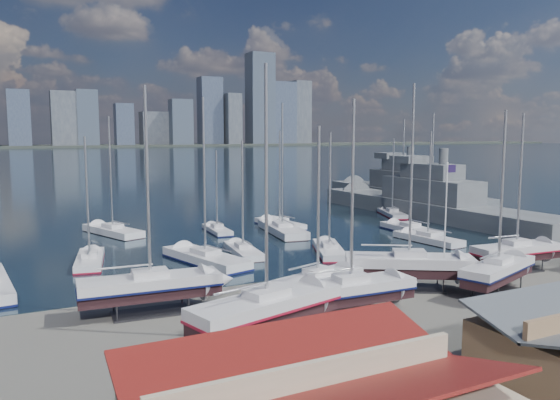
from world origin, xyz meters
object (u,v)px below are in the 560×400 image
naval_ship_east (430,207)px  flagpole (446,218)px  naval_ship_west (402,192)px  sailboat_cradle_0 (150,286)px  car_a (330,388)px

naval_ship_east → flagpole: bearing=138.0°
naval_ship_east → flagpole: 43.34m
naval_ship_east → naval_ship_west: bearing=-29.4°
naval_ship_east → flagpole: (-27.97, -32.77, 4.63)m
sailboat_cradle_0 → naval_ship_east: sailboat_cradle_0 is taller
car_a → flagpole: (18.90, 12.05, 5.66)m
naval_ship_east → car_a: bearing=132.2°
car_a → flagpole: size_ratio=0.34×
naval_ship_east → naval_ship_west: naval_ship_east is taller
sailboat_cradle_0 → flagpole: (23.73, -5.43, 4.19)m
naval_ship_east → car_a: naval_ship_east is taller
naval_ship_east → car_a: (-46.87, -44.82, -1.03)m
sailboat_cradle_0 → naval_ship_west: bearing=41.3°
naval_ship_west → flagpole: size_ratio=3.98×
sailboat_cradle_0 → naval_ship_east: size_ratio=0.34×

